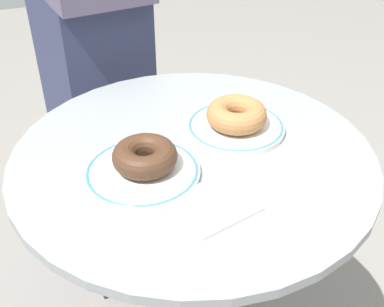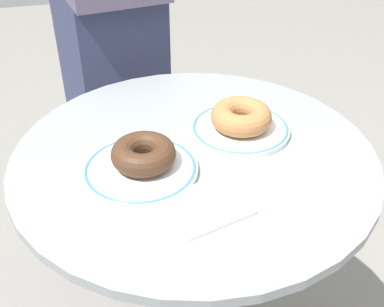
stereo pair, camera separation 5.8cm
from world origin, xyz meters
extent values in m
cylinder|color=gray|center=(0.00, 0.00, 0.77)|extent=(0.65, 0.65, 0.02)
cylinder|color=gray|center=(0.00, 0.00, 0.39)|extent=(0.06, 0.06, 0.74)
cylinder|color=white|center=(-0.10, -0.04, 0.78)|extent=(0.19, 0.19, 0.01)
torus|color=#3D75BC|center=(-0.10, -0.04, 0.79)|extent=(0.19, 0.19, 0.01)
cylinder|color=white|center=(0.10, 0.04, 0.78)|extent=(0.19, 0.19, 0.01)
torus|color=#3D75BC|center=(0.10, 0.04, 0.79)|extent=(0.18, 0.18, 0.01)
torus|color=#422819|center=(-0.10, -0.03, 0.81)|extent=(0.12, 0.12, 0.04)
torus|color=#A36B3D|center=(0.10, 0.04, 0.81)|extent=(0.13, 0.13, 0.04)
cube|color=white|center=(-0.02, -0.15, 0.78)|extent=(0.14, 0.13, 0.01)
cube|color=#2D3351|center=(-0.09, 0.57, 0.47)|extent=(0.28, 0.40, 0.93)
camera|label=1|loc=(-0.24, -0.66, 1.27)|focal=44.64mm
camera|label=2|loc=(-0.18, -0.68, 1.27)|focal=44.64mm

